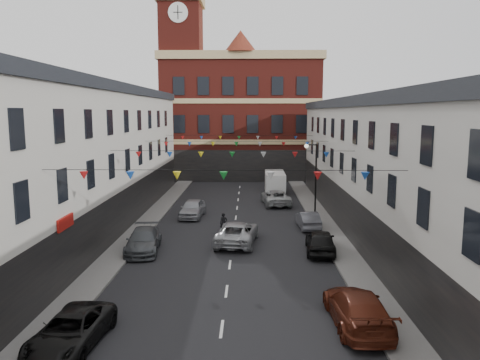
# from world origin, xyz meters

# --- Properties ---
(ground) EXTENTS (160.00, 160.00, 0.00)m
(ground) POSITION_xyz_m (0.00, 0.00, 0.00)
(ground) COLOR black
(ground) RESTS_ON ground
(pavement_left) EXTENTS (1.80, 64.00, 0.15)m
(pavement_left) POSITION_xyz_m (-6.90, 2.00, 0.07)
(pavement_left) COLOR #605E5B
(pavement_left) RESTS_ON ground
(pavement_right) EXTENTS (1.80, 64.00, 0.15)m
(pavement_right) POSITION_xyz_m (6.90, 2.00, 0.07)
(pavement_right) COLOR #605E5B
(pavement_right) RESTS_ON ground
(terrace_left) EXTENTS (8.40, 56.00, 10.70)m
(terrace_left) POSITION_xyz_m (-11.78, 1.00, 5.35)
(terrace_left) COLOR beige
(terrace_left) RESTS_ON ground
(terrace_right) EXTENTS (8.40, 56.00, 9.70)m
(terrace_right) POSITION_xyz_m (11.78, 1.00, 4.85)
(terrace_right) COLOR beige
(terrace_right) RESTS_ON ground
(civic_building) EXTENTS (20.60, 13.30, 18.50)m
(civic_building) POSITION_xyz_m (0.00, 37.95, 8.14)
(civic_building) COLOR maroon
(civic_building) RESTS_ON ground
(clock_tower) EXTENTS (5.60, 5.60, 30.00)m
(clock_tower) POSITION_xyz_m (-7.50, 35.00, 14.93)
(clock_tower) COLOR maroon
(clock_tower) RESTS_ON ground
(distant_hill) EXTENTS (40.00, 14.00, 10.00)m
(distant_hill) POSITION_xyz_m (-4.00, 62.00, 5.00)
(distant_hill) COLOR #335226
(distant_hill) RESTS_ON ground
(street_lamp) EXTENTS (1.10, 0.36, 6.00)m
(street_lamp) POSITION_xyz_m (6.55, 14.00, 3.90)
(street_lamp) COLOR black
(street_lamp) RESTS_ON ground
(car_left_c) EXTENTS (2.49, 4.74, 1.27)m
(car_left_c) POSITION_xyz_m (-5.50, -9.54, 0.64)
(car_left_c) COLOR black
(car_left_c) RESTS_ON ground
(car_left_d) EXTENTS (2.41, 4.99, 1.40)m
(car_left_d) POSITION_xyz_m (-5.50, 2.46, 0.70)
(car_left_d) COLOR #484C51
(car_left_d) RESTS_ON ground
(car_left_e) EXTENTS (2.07, 4.45, 1.48)m
(car_left_e) POSITION_xyz_m (-3.60, 12.21, 0.74)
(car_left_e) COLOR #9B9DA3
(car_left_e) RESTS_ON ground
(car_right_c) EXTENTS (2.26, 5.23, 1.50)m
(car_right_c) POSITION_xyz_m (5.50, -7.60, 0.75)
(car_right_c) COLOR #592011
(car_right_c) RESTS_ON ground
(car_right_d) EXTENTS (2.11, 4.48, 1.48)m
(car_right_d) POSITION_xyz_m (5.50, 2.36, 0.74)
(car_right_d) COLOR black
(car_right_d) RESTS_ON ground
(car_right_e) EXTENTS (1.62, 4.01, 1.30)m
(car_right_e) POSITION_xyz_m (5.50, 8.62, 0.65)
(car_right_e) COLOR #55565D
(car_right_e) RESTS_ON ground
(car_right_f) EXTENTS (2.86, 5.33, 1.42)m
(car_right_f) POSITION_xyz_m (3.60, 17.58, 0.71)
(car_right_f) COLOR #A6A9AB
(car_right_f) RESTS_ON ground
(moving_car) EXTENTS (3.06, 5.59, 1.48)m
(moving_car) POSITION_xyz_m (0.29, 4.39, 0.74)
(moving_car) COLOR #A1A3A8
(moving_car) RESTS_ON ground
(white_van) EXTENTS (2.06, 5.25, 2.31)m
(white_van) POSITION_xyz_m (3.84, 23.49, 1.16)
(white_van) COLOR white
(white_van) RESTS_ON ground
(pedestrian) EXTENTS (0.61, 0.46, 1.50)m
(pedestrian) POSITION_xyz_m (-0.73, 6.94, 0.75)
(pedestrian) COLOR black
(pedestrian) RESTS_ON ground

